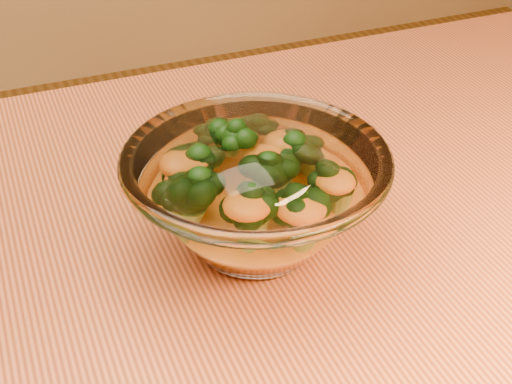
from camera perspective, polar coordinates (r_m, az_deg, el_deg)
table at (r=0.62m, az=-0.12°, el=-14.84°), size 1.20×0.80×0.75m
glass_bowl at (r=0.56m, az=0.00°, el=-0.38°), size 0.21×0.21×0.09m
cheese_sauce at (r=0.57m, az=0.00°, el=-1.97°), size 0.12×0.12×0.03m
broccoli_heap at (r=0.55m, az=-0.97°, el=1.01°), size 0.14×0.15×0.07m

